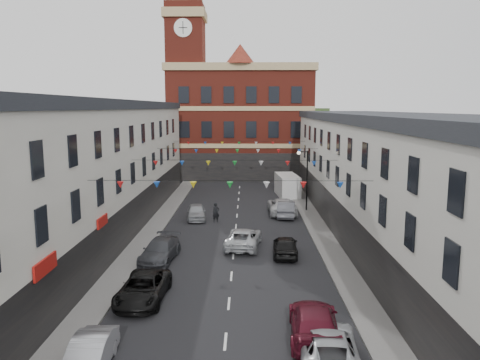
{
  "coord_description": "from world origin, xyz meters",
  "views": [
    {
      "loc": [
        0.92,
        -31.11,
        10.14
      ],
      "look_at": [
        0.35,
        7.53,
        4.13
      ],
      "focal_mm": 35.0,
      "sensor_mm": 36.0,
      "label": 1
    }
  ],
  "objects_px": {
    "car_left_d": "(160,250)",
    "car_right_d": "(285,246)",
    "car_left_e": "(196,212)",
    "car_right_e": "(286,209)",
    "car_right_f": "(282,206)",
    "white_van": "(287,185)",
    "street_lamp": "(305,172)",
    "car_right_c": "(314,323)",
    "car_right_b": "(328,347)",
    "pedestrian": "(216,213)",
    "moving_car": "(243,238)",
    "car_left_c": "(143,288)",
    "car_left_b": "(89,355)"
  },
  "relations": [
    {
      "from": "car_left_b",
      "to": "car_right_d",
      "type": "xyz_separation_m",
      "value": [
        8.76,
        14.48,
        0.04
      ]
    },
    {
      "from": "car_left_c",
      "to": "car_left_d",
      "type": "bearing_deg",
      "value": 94.52
    },
    {
      "from": "car_right_d",
      "to": "car_right_f",
      "type": "bearing_deg",
      "value": -89.86
    },
    {
      "from": "street_lamp",
      "to": "car_left_e",
      "type": "xyz_separation_m",
      "value": [
        -10.24,
        -3.44,
        -3.2
      ]
    },
    {
      "from": "car_left_e",
      "to": "moving_car",
      "type": "bearing_deg",
      "value": -69.61
    },
    {
      "from": "car_right_e",
      "to": "car_right_b",
      "type": "bearing_deg",
      "value": 95.37
    },
    {
      "from": "car_left_c",
      "to": "car_left_b",
      "type": "bearing_deg",
      "value": -93.47
    },
    {
      "from": "street_lamp",
      "to": "white_van",
      "type": "height_order",
      "value": "street_lamp"
    },
    {
      "from": "car_left_c",
      "to": "car_right_c",
      "type": "relative_size",
      "value": 0.95
    },
    {
      "from": "pedestrian",
      "to": "car_right_b",
      "type": "bearing_deg",
      "value": -98.65
    },
    {
      "from": "moving_car",
      "to": "car_left_b",
      "type": "bearing_deg",
      "value": 77.23
    },
    {
      "from": "car_left_e",
      "to": "white_van",
      "type": "relative_size",
      "value": 0.74
    },
    {
      "from": "car_left_d",
      "to": "car_right_d",
      "type": "bearing_deg",
      "value": 13.64
    },
    {
      "from": "street_lamp",
      "to": "car_left_b",
      "type": "xyz_separation_m",
      "value": [
        -11.71,
        -28.42,
        -3.24
      ]
    },
    {
      "from": "car_right_d",
      "to": "car_right_f",
      "type": "height_order",
      "value": "car_right_f"
    },
    {
      "from": "car_left_d",
      "to": "car_right_e",
      "type": "relative_size",
      "value": 1.09
    },
    {
      "from": "car_right_c",
      "to": "car_right_d",
      "type": "xyz_separation_m",
      "value": [
        -0.3,
        11.78,
        -0.06
      ]
    },
    {
      "from": "car_right_b",
      "to": "white_van",
      "type": "xyz_separation_m",
      "value": [
        1.43,
        35.81,
        0.52
      ]
    },
    {
      "from": "car_left_e",
      "to": "car_right_f",
      "type": "xyz_separation_m",
      "value": [
        7.99,
        2.43,
        0.06
      ]
    },
    {
      "from": "pedestrian",
      "to": "car_left_b",
      "type": "bearing_deg",
      "value": -121.08
    },
    {
      "from": "car_right_c",
      "to": "car_right_e",
      "type": "height_order",
      "value": "car_right_c"
    },
    {
      "from": "car_left_e",
      "to": "car_right_e",
      "type": "xyz_separation_m",
      "value": [
        8.32,
        1.17,
        0.04
      ]
    },
    {
      "from": "car_right_c",
      "to": "moving_car",
      "type": "distance_m",
      "value": 14.08
    },
    {
      "from": "car_left_c",
      "to": "car_right_e",
      "type": "distance_m",
      "value": 21.48
    },
    {
      "from": "car_left_e",
      "to": "moving_car",
      "type": "height_order",
      "value": "moving_car"
    },
    {
      "from": "car_right_f",
      "to": "car_left_d",
      "type": "bearing_deg",
      "value": 56.07
    },
    {
      "from": "car_left_b",
      "to": "car_left_d",
      "type": "height_order",
      "value": "car_left_d"
    },
    {
      "from": "car_right_c",
      "to": "car_right_b",
      "type": "bearing_deg",
      "value": 102.0
    },
    {
      "from": "car_left_b",
      "to": "pedestrian",
      "type": "height_order",
      "value": "pedestrian"
    },
    {
      "from": "pedestrian",
      "to": "white_van",
      "type": "bearing_deg",
      "value": 36.39
    },
    {
      "from": "street_lamp",
      "to": "car_right_c",
      "type": "xyz_separation_m",
      "value": [
        -2.65,
        -25.72,
        -3.14
      ]
    },
    {
      "from": "white_van",
      "to": "street_lamp",
      "type": "bearing_deg",
      "value": -88.91
    },
    {
      "from": "car_right_f",
      "to": "moving_car",
      "type": "height_order",
      "value": "car_right_f"
    },
    {
      "from": "car_right_d",
      "to": "pedestrian",
      "type": "xyz_separation_m",
      "value": [
        -5.42,
        9.42,
        0.17
      ]
    },
    {
      "from": "car_left_e",
      "to": "car_right_f",
      "type": "bearing_deg",
      "value": 10.26
    },
    {
      "from": "car_right_f",
      "to": "pedestrian",
      "type": "xyz_separation_m",
      "value": [
        -6.13,
        -3.51,
        0.11
      ]
    },
    {
      "from": "car_right_c",
      "to": "white_van",
      "type": "bearing_deg",
      "value": -88.64
    },
    {
      "from": "car_right_e",
      "to": "street_lamp",
      "type": "bearing_deg",
      "value": -123.71
    },
    {
      "from": "street_lamp",
      "to": "car_left_d",
      "type": "distance_m",
      "value": 19.22
    },
    {
      "from": "car_left_d",
      "to": "moving_car",
      "type": "bearing_deg",
      "value": 34.98
    },
    {
      "from": "car_left_e",
      "to": "car_left_b",
      "type": "bearing_deg",
      "value": -100.06
    },
    {
      "from": "car_left_d",
      "to": "car_right_d",
      "type": "distance_m",
      "value": 8.55
    },
    {
      "from": "car_left_d",
      "to": "car_left_e",
      "type": "distance_m",
      "value": 11.75
    },
    {
      "from": "car_right_e",
      "to": "car_right_f",
      "type": "bearing_deg",
      "value": -69.18
    },
    {
      "from": "car_right_e",
      "to": "pedestrian",
      "type": "xyz_separation_m",
      "value": [
        -6.45,
        -2.24,
        0.14
      ]
    },
    {
      "from": "car_right_c",
      "to": "car_right_f",
      "type": "distance_m",
      "value": 24.71
    },
    {
      "from": "car_left_e",
      "to": "moving_car",
      "type": "xyz_separation_m",
      "value": [
        4.38,
        -8.56,
        0.0
      ]
    },
    {
      "from": "car_left_b",
      "to": "car_right_c",
      "type": "xyz_separation_m",
      "value": [
        9.06,
        2.7,
        0.1
      ]
    },
    {
      "from": "car_right_f",
      "to": "moving_car",
      "type": "distance_m",
      "value": 11.58
    },
    {
      "from": "car_left_d",
      "to": "car_right_b",
      "type": "distance_m",
      "value": 15.5
    }
  ]
}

